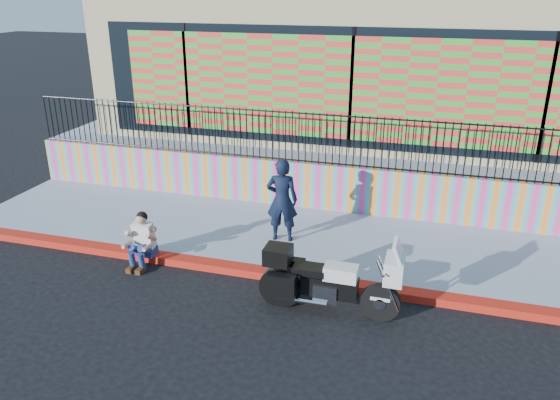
% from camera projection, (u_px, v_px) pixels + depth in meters
% --- Properties ---
extents(ground, '(90.00, 90.00, 0.00)m').
position_uv_depth(ground, '(307.00, 283.00, 10.09)').
color(ground, black).
rests_on(ground, ground).
extents(red_curb, '(16.00, 0.30, 0.15)m').
position_uv_depth(red_curb, '(307.00, 279.00, 10.06)').
color(red_curb, '#9E0B12').
rests_on(red_curb, ground).
extents(sidewalk, '(16.00, 3.00, 0.15)m').
position_uv_depth(sidewalk, '(325.00, 241.00, 11.53)').
color(sidewalk, gray).
rests_on(sidewalk, ground).
extents(mural_wall, '(16.00, 0.20, 1.10)m').
position_uv_depth(mural_wall, '(341.00, 188.00, 12.72)').
color(mural_wall, '#EB3E89').
rests_on(mural_wall, sidewalk).
extents(metal_fence, '(15.80, 0.04, 1.20)m').
position_uv_depth(metal_fence, '(343.00, 141.00, 12.29)').
color(metal_fence, black).
rests_on(metal_fence, mural_wall).
extents(elevated_platform, '(16.00, 10.00, 1.25)m').
position_uv_depth(elevated_platform, '(370.00, 136.00, 17.29)').
color(elevated_platform, gray).
rests_on(elevated_platform, ground).
extents(storefront_building, '(14.00, 8.06, 4.00)m').
position_uv_depth(storefront_building, '(375.00, 52.00, 16.12)').
color(storefront_building, tan).
rests_on(storefront_building, elevated_platform).
extents(police_motorcycle, '(2.34, 0.77, 1.46)m').
position_uv_depth(police_motorcycle, '(327.00, 279.00, 9.00)').
color(police_motorcycle, black).
rests_on(police_motorcycle, ground).
extents(police_officer, '(0.70, 0.51, 1.77)m').
position_uv_depth(police_officer, '(282.00, 200.00, 11.14)').
color(police_officer, black).
rests_on(police_officer, sidewalk).
extents(seated_man, '(0.54, 0.71, 1.06)m').
position_uv_depth(seated_man, '(141.00, 245.00, 10.54)').
color(seated_man, navy).
rests_on(seated_man, ground).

